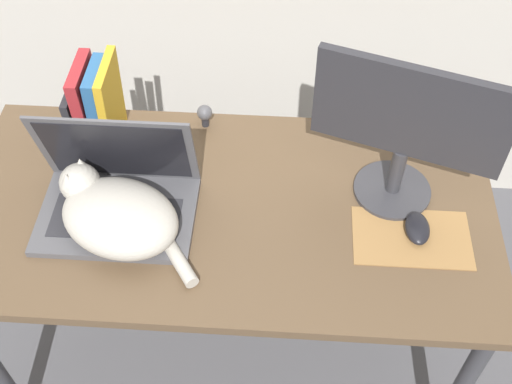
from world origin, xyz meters
The scene contains 8 objects.
desk centered at (0.00, 0.33, 0.63)m, with size 1.32×0.66×0.70m.
laptop centered at (-0.26, 0.31, 0.75)m, with size 0.37×0.25×0.26m.
cat centered at (-0.24, 0.24, 0.77)m, with size 0.37×0.30×0.14m.
external_monitor centered at (0.41, 0.40, 0.92)m, with size 0.42×0.19×0.39m.
mousepad centered at (0.44, 0.26, 0.70)m, with size 0.28×0.17×0.00m.
computer_mouse centered at (0.45, 0.28, 0.72)m, with size 0.06×0.10×0.03m.
book_row centered at (-0.35, 0.54, 0.82)m, with size 0.12×0.16×0.25m.
webcam centered at (-0.08, 0.61, 0.74)m, with size 0.04×0.04×0.07m.
Camera 1 is at (0.14, -0.65, 1.92)m, focal length 45.00 mm.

